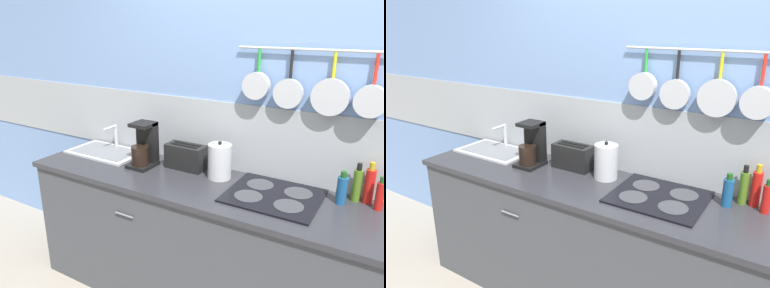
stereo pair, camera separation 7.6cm
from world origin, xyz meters
TOP-DOWN VIEW (x-y plane):
  - wall_back at (0.00, 0.35)m, footprint 7.20×0.16m
  - cabinet_base at (0.00, -0.00)m, footprint 3.33×0.59m
  - countertop at (0.00, 0.00)m, footprint 3.37×0.61m
  - sink_basin at (-1.36, 0.12)m, footprint 0.57×0.34m
  - coffee_maker at (-0.94, 0.07)m, footprint 0.16×0.20m
  - toaster at (-0.66, 0.17)m, footprint 0.29×0.13m
  - kettle at (-0.38, 0.14)m, footprint 0.15×0.15m
  - cooktop at (0.02, 0.06)m, footprint 0.53×0.47m
  - bottle_dish_soap at (0.37, 0.17)m, footprint 0.06×0.06m
  - bottle_olive_oil at (0.43, 0.25)m, footprint 0.05×0.05m
  - bottle_cooking_wine at (0.50, 0.25)m, footprint 0.05×0.05m
  - bottle_sesame_oil at (0.56, 0.20)m, footprint 0.05×0.05m

SIDE VIEW (x-z plane):
  - cabinet_base at x=0.00m, z-range 0.00..0.89m
  - countertop at x=0.00m, z-range 0.89..0.93m
  - cooktop at x=0.02m, z-range 0.93..0.94m
  - sink_basin at x=-1.36m, z-range 0.84..1.04m
  - bottle_sesame_oil at x=0.56m, z-range 0.92..1.11m
  - bottle_dish_soap at x=0.37m, z-range 0.92..1.11m
  - toaster at x=-0.66m, z-range 0.93..1.10m
  - bottle_olive_oil at x=0.43m, z-range 0.91..1.14m
  - bottle_cooking_wine at x=0.50m, z-range 0.91..1.16m
  - kettle at x=-0.38m, z-range 0.92..1.17m
  - coffee_maker at x=-0.94m, z-range 0.90..1.22m
  - wall_back at x=0.00m, z-range -0.02..2.58m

